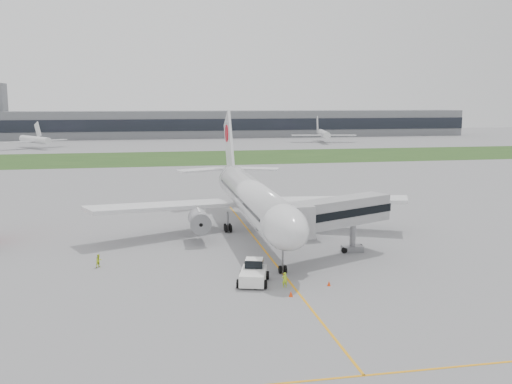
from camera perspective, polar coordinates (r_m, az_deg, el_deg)
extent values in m
plane|color=gray|center=(79.99, 0.16, -4.99)|extent=(600.00, 600.00, 0.00)
cube|color=#23451A|center=(197.66, -6.52, 3.43)|extent=(600.00, 50.00, 0.02)
cube|color=gray|center=(306.75, -8.15, 6.72)|extent=(320.00, 22.00, 14.00)
cube|color=black|center=(295.77, -8.04, 6.64)|extent=(320.00, 0.60, 6.00)
cylinder|color=silver|center=(82.68, -0.37, -0.55)|extent=(5.00, 38.00, 5.00)
ellipsoid|color=silver|center=(63.96, 2.83, -3.45)|extent=(5.00, 11.00, 5.00)
cube|color=black|center=(62.82, 3.05, -2.84)|extent=(3.20, 1.54, 1.14)
cone|color=silver|center=(104.04, -2.58, 1.89)|extent=(5.00, 10.53, 6.16)
cube|color=silver|center=(83.54, -9.42, -1.41)|extent=(22.13, 13.52, 1.70)
cube|color=silver|center=(88.04, 7.74, -0.83)|extent=(22.13, 13.52, 1.70)
cylinder|color=gray|center=(79.67, -5.71, -2.87)|extent=(2.70, 5.20, 2.70)
cylinder|color=gray|center=(82.60, 5.42, -2.44)|extent=(2.70, 5.20, 2.70)
cube|color=silver|center=(105.00, -2.72, 4.75)|extent=(0.45, 10.90, 12.76)
cylinder|color=red|center=(105.85, -2.81, 5.87)|extent=(0.60, 3.20, 3.20)
cube|color=silver|center=(105.87, -5.46, 2.20)|extent=(9.54, 6.34, 0.35)
cube|color=silver|center=(107.26, -0.13, 2.33)|extent=(9.54, 6.34, 0.35)
cylinder|color=gray|center=(65.44, 2.69, -6.82)|extent=(0.24, 0.24, 3.10)
cylinder|color=black|center=(86.07, -2.83, -3.60)|extent=(1.40, 1.10, 1.10)
cylinder|color=black|center=(87.17, 1.35, -3.43)|extent=(1.40, 1.10, 1.10)
cube|color=white|center=(62.00, -0.28, -8.40)|extent=(3.81, 5.26, 1.26)
cube|color=white|center=(62.90, -0.18, -7.15)|extent=(2.27, 2.13, 1.05)
cube|color=black|center=(62.88, -0.18, -7.10)|extent=(2.34, 2.19, 0.89)
cylinder|color=black|center=(63.74, -1.44, -8.26)|extent=(0.61, 1.01, 0.94)
cylinder|color=black|center=(63.51, 1.13, -8.32)|extent=(0.61, 1.01, 0.94)
cylinder|color=black|center=(60.77, -1.77, -9.14)|extent=(0.61, 1.01, 0.94)
cylinder|color=black|center=(60.52, 0.93, -9.22)|extent=(0.61, 1.01, 0.94)
cube|color=#A4A4A6|center=(71.97, 8.17, -1.98)|extent=(15.49, 9.54, 3.33)
cube|color=black|center=(71.97, 8.17, -1.98)|extent=(15.73, 9.73, 1.00)
cube|color=#A4A4A6|center=(66.43, 4.33, -2.84)|extent=(2.88, 3.77, 3.77)
cylinder|color=gray|center=(75.42, 9.64, -4.34)|extent=(0.78, 0.78, 4.21)
cube|color=gray|center=(75.84, 9.61, -5.61)|extent=(3.07, 2.53, 0.78)
cylinder|color=black|center=(74.85, 8.83, -5.78)|extent=(0.63, 0.84, 0.78)
cylinder|color=black|center=(76.84, 10.37, -5.43)|extent=(0.63, 0.84, 0.78)
cone|color=#FF400D|center=(58.35, 3.51, -10.13)|extent=(0.43, 0.43, 0.59)
cone|color=#FF400D|center=(61.95, 7.31, -9.05)|extent=(0.40, 0.40, 0.55)
imported|color=#B1DC24|center=(60.86, 2.89, -8.77)|extent=(0.60, 0.40, 1.65)
imported|color=#C7E225|center=(70.26, -15.44, -6.65)|extent=(0.99, 0.97, 1.61)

